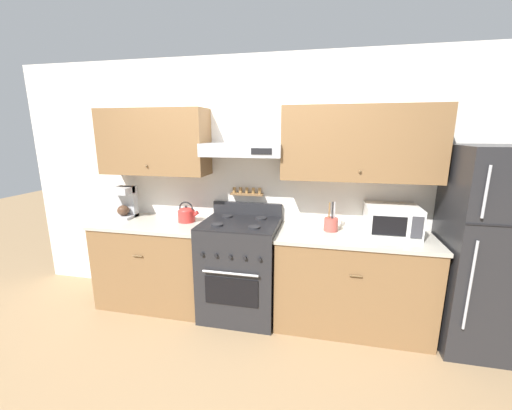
% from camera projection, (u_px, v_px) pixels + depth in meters
% --- Properties ---
extents(ground_plane, '(16.00, 16.00, 0.00)m').
position_uv_depth(ground_plane, '(233.00, 329.00, 2.96)').
color(ground_plane, '#937551').
extents(wall_back, '(5.20, 0.46, 2.55)m').
position_uv_depth(wall_back, '(252.00, 171.00, 3.19)').
color(wall_back, silver).
rests_on(wall_back, ground_plane).
extents(counter_left, '(1.15, 0.64, 0.91)m').
position_uv_depth(counter_left, '(156.00, 262.00, 3.36)').
color(counter_left, brown).
rests_on(counter_left, ground_plane).
extents(counter_right, '(1.40, 0.64, 0.91)m').
position_uv_depth(counter_right, '(351.00, 281.00, 2.95)').
color(counter_right, brown).
rests_on(counter_right, ground_plane).
extents(stove_range, '(0.74, 0.68, 1.10)m').
position_uv_depth(stove_range, '(240.00, 268.00, 3.14)').
color(stove_range, '#232326').
rests_on(stove_range, ground_plane).
extents(refrigerator, '(0.77, 0.69, 1.72)m').
position_uv_depth(refrigerator, '(494.00, 251.00, 2.59)').
color(refrigerator, '#232326').
rests_on(refrigerator, ground_plane).
extents(tea_kettle, '(0.23, 0.18, 0.21)m').
position_uv_depth(tea_kettle, '(187.00, 214.00, 3.25)').
color(tea_kettle, red).
rests_on(tea_kettle, counter_left).
extents(coffee_maker, '(0.20, 0.22, 0.34)m').
position_uv_depth(coffee_maker, '(125.00, 202.00, 3.41)').
color(coffee_maker, '#ADAFB5').
rests_on(coffee_maker, counter_left).
extents(microwave, '(0.46, 0.40, 0.26)m').
position_uv_depth(microwave, '(392.00, 220.00, 2.84)').
color(microwave, white).
rests_on(microwave, counter_right).
extents(utensil_crock, '(0.13, 0.13, 0.28)m').
position_uv_depth(utensil_crock, '(331.00, 224.00, 2.95)').
color(utensil_crock, '#B24C42').
rests_on(utensil_crock, counter_right).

